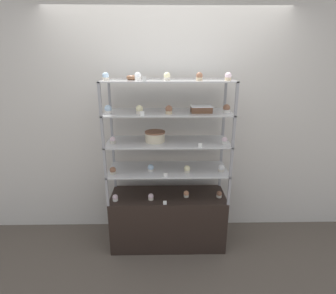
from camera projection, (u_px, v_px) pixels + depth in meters
The scene contains 34 objects.
ground_plane at pixel (168, 241), 3.01m from camera, with size 20.00×20.00×0.00m, color brown.
back_wall at pixel (167, 123), 2.97m from camera, with size 8.00×0.05×2.60m.
display_base at pixel (168, 219), 2.92m from camera, with size 1.23×0.45×0.60m.
display_riser_lower at pixel (168, 171), 2.74m from camera, with size 1.23×0.45×0.30m.
display_riser_middle at pixel (168, 143), 2.65m from camera, with size 1.23×0.45×0.30m.
display_riser_upper at pixel (168, 114), 2.56m from camera, with size 1.23×0.45×0.30m.
display_riser_top at pixel (168, 82), 2.46m from camera, with size 1.23×0.45×0.30m.
layer_cake_centerpiece at pixel (155, 136), 2.62m from camera, with size 0.20×0.20×0.11m.
sheet_cake_frosted at pixel (201, 109), 2.50m from camera, with size 0.20×0.14×0.06m.
cupcake_0 at pixel (115, 198), 2.70m from camera, with size 0.06×0.06×0.07m.
cupcake_1 at pixel (151, 197), 2.72m from camera, with size 0.06×0.06×0.07m.
cupcake_2 at pixel (186, 194), 2.78m from camera, with size 0.06×0.06×0.07m.
cupcake_3 at pixel (219, 194), 2.77m from camera, with size 0.06×0.06×0.07m.
price_tag_0 at pixel (165, 203), 2.63m from camera, with size 0.04×0.00×0.04m.
cupcake_4 at pixel (113, 171), 2.61m from camera, with size 0.06×0.06×0.07m.
cupcake_5 at pixel (151, 168), 2.68m from camera, with size 0.06×0.06×0.07m.
cupcake_6 at pixel (187, 169), 2.65m from camera, with size 0.06×0.06×0.07m.
cupcake_7 at pixel (221, 168), 2.67m from camera, with size 0.06×0.06×0.07m.
price_tag_1 at pixel (165, 175), 2.53m from camera, with size 0.04×0.00×0.04m.
cupcake_8 at pixel (113, 140), 2.56m from camera, with size 0.05×0.05×0.07m.
cupcake_9 at pixel (224, 140), 2.55m from camera, with size 0.05×0.05×0.07m.
price_tag_2 at pixel (200, 145), 2.44m from camera, with size 0.04×0.00×0.04m.
cupcake_10 at pixel (108, 109), 2.45m from camera, with size 0.07×0.07×0.08m.
cupcake_11 at pixel (139, 110), 2.44m from camera, with size 0.07×0.07×0.08m.
cupcake_12 at pixel (169, 110), 2.43m from camera, with size 0.07×0.07×0.08m.
cupcake_13 at pixel (227, 109), 2.50m from camera, with size 0.07×0.07×0.08m.
price_tag_3 at pixel (142, 114), 2.34m from camera, with size 0.04×0.00×0.04m.
cupcake_14 at pixel (106, 77), 2.36m from camera, with size 0.06×0.06×0.07m.
cupcake_15 at pixel (138, 76), 2.38m from camera, with size 0.06×0.06×0.07m.
cupcake_16 at pixel (167, 76), 2.38m from camera, with size 0.06×0.06×0.07m.
cupcake_17 at pixel (199, 77), 2.36m from camera, with size 0.06×0.06×0.07m.
cupcake_18 at pixel (228, 77), 2.36m from camera, with size 0.06×0.06×0.07m.
price_tag_4 at pixel (144, 79), 2.25m from camera, with size 0.04×0.00×0.04m.
donut_glazed at pixel (134, 78), 2.44m from camera, with size 0.14×0.14×0.04m.
Camera 1 is at (-0.05, -2.53, 1.96)m, focal length 28.00 mm.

